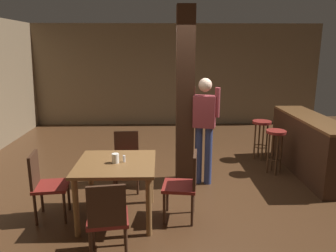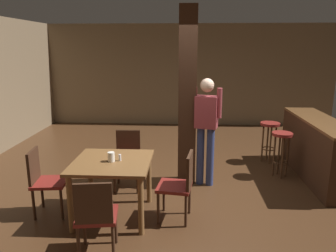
% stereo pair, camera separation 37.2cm
% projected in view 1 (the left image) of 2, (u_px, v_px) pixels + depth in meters
% --- Properties ---
extents(ground_plane, '(10.80, 10.80, 0.00)m').
position_uv_depth(ground_plane, '(190.00, 189.00, 5.18)').
color(ground_plane, '#422816').
extents(wall_back, '(8.00, 0.10, 2.80)m').
position_uv_depth(wall_back, '(177.00, 75.00, 9.22)').
color(wall_back, '#756047').
rests_on(wall_back, ground_plane).
extents(pillar, '(0.28, 0.28, 2.80)m').
position_uv_depth(pillar, '(185.00, 97.00, 5.20)').
color(pillar, '#382114').
rests_on(pillar, ground_plane).
extents(dining_table, '(0.98, 0.98, 0.77)m').
position_uv_depth(dining_table, '(116.00, 171.00, 4.15)').
color(dining_table, brown).
rests_on(dining_table, ground_plane).
extents(chair_north, '(0.44, 0.44, 0.89)m').
position_uv_depth(chair_north, '(126.00, 158.00, 5.09)').
color(chair_north, maroon).
rests_on(chair_north, ground_plane).
extents(chair_east, '(0.47, 0.47, 0.89)m').
position_uv_depth(chair_east, '(185.00, 182.00, 4.16)').
color(chair_east, maroon).
rests_on(chair_east, ground_plane).
extents(chair_west, '(0.47, 0.47, 0.89)m').
position_uv_depth(chair_west, '(45.00, 182.00, 4.16)').
color(chair_west, maroon).
rests_on(chair_west, ground_plane).
extents(chair_south, '(0.47, 0.47, 0.89)m').
position_uv_depth(chair_south, '(108.00, 217.00, 3.32)').
color(chair_south, maroon).
rests_on(chair_south, ground_plane).
extents(napkin_cup, '(0.09, 0.09, 0.12)m').
position_uv_depth(napkin_cup, '(115.00, 158.00, 4.09)').
color(napkin_cup, silver).
rests_on(napkin_cup, dining_table).
extents(salt_shaker, '(0.03, 0.03, 0.09)m').
position_uv_depth(salt_shaker, '(124.00, 159.00, 4.12)').
color(salt_shaker, silver).
rests_on(salt_shaker, dining_table).
extents(standing_person, '(0.47, 0.28, 1.72)m').
position_uv_depth(standing_person, '(204.00, 124.00, 5.16)').
color(standing_person, maroon).
rests_on(standing_person, ground_plane).
extents(bar_counter, '(0.56, 2.26, 1.00)m').
position_uv_depth(bar_counter, '(305.00, 145.00, 5.73)').
color(bar_counter, brown).
rests_on(bar_counter, ground_plane).
extents(bar_stool_near, '(0.34, 0.34, 0.78)m').
position_uv_depth(bar_stool_near, '(276.00, 141.00, 5.68)').
color(bar_stool_near, maroon).
rests_on(bar_stool_near, ground_plane).
extents(bar_stool_mid, '(0.37, 0.37, 0.78)m').
position_uv_depth(bar_stool_mid, '(261.00, 130.00, 6.40)').
color(bar_stool_mid, maroon).
rests_on(bar_stool_mid, ground_plane).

